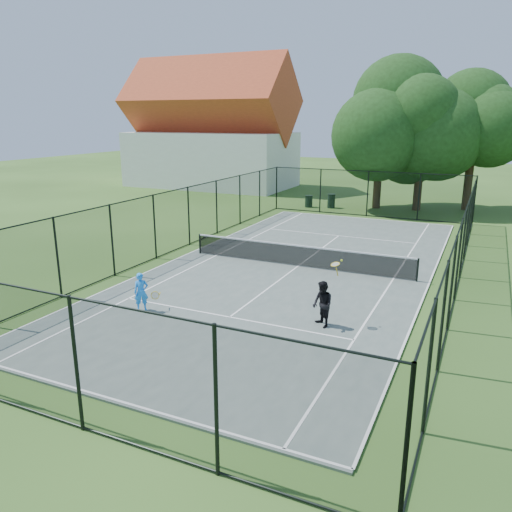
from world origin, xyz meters
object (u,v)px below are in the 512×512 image
at_px(trash_bin_left, 309,201).
at_px(player_black, 323,304).
at_px(tennis_net, 298,255).
at_px(trash_bin_right, 331,201).
at_px(player_blue, 141,292).

relative_size(trash_bin_left, player_black, 0.42).
height_order(tennis_net, trash_bin_right, trash_bin_right).
distance_m(trash_bin_right, player_blue, 22.17).
height_order(tennis_net, player_black, player_black).
distance_m(tennis_net, player_black, 6.52).
relative_size(trash_bin_left, player_blue, 0.66).
xyz_separation_m(trash_bin_right, player_blue, (0.09, -22.17, 0.20)).
distance_m(tennis_net, trash_bin_right, 15.37).
bearing_deg(tennis_net, player_black, -63.19).
height_order(trash_bin_right, player_blue, player_blue).
distance_m(trash_bin_left, player_black, 21.84).
height_order(trash_bin_left, player_black, player_black).
relative_size(trash_bin_left, trash_bin_right, 0.85).
distance_m(tennis_net, player_blue, 7.70).
relative_size(player_blue, player_black, 0.63).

